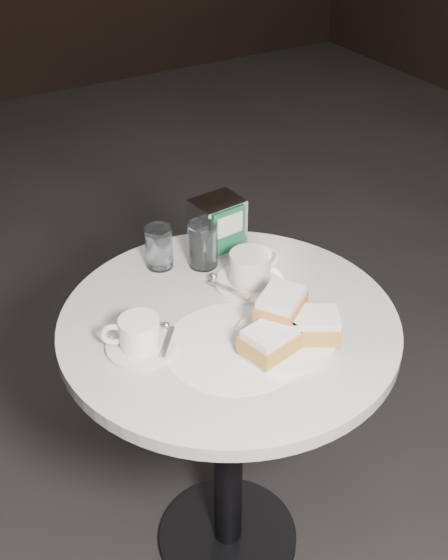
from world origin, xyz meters
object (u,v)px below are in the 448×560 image
at_px(coffee_cup_left, 139,336).
at_px(coffee_cup_right, 250,271).
at_px(water_glass_right, 203,245).
at_px(cafe_table, 229,390).
at_px(beignet_plate, 287,329).
at_px(napkin_dispenser, 218,225).
at_px(water_glass_left, 159,248).

bearing_deg(coffee_cup_left, coffee_cup_right, 38.05).
distance_m(coffee_cup_right, water_glass_right, 0.13).
relative_size(cafe_table, beignet_plate, 3.37).
xyz_separation_m(cafe_table, napkin_dispenser, (0.11, 0.25, 0.26)).
distance_m(beignet_plate, coffee_cup_left, 0.29).
bearing_deg(water_glass_left, cafe_table, -81.98).
height_order(coffee_cup_right, napkin_dispenser, napkin_dispenser).
relative_size(beignet_plate, coffee_cup_right, 1.28).
xyz_separation_m(cafe_table, water_glass_left, (-0.03, 0.25, 0.25)).
relative_size(water_glass_left, water_glass_right, 0.93).
xyz_separation_m(beignet_plate, coffee_cup_right, (0.04, 0.20, -0.00)).
height_order(cafe_table, coffee_cup_left, coffee_cup_left).
height_order(coffee_cup_left, coffee_cup_right, coffee_cup_right).
distance_m(cafe_table, coffee_cup_right, 0.27).
bearing_deg(coffee_cup_left, beignet_plate, -2.94).
relative_size(water_glass_left, napkin_dispenser, 0.77).
xyz_separation_m(cafe_table, coffee_cup_left, (-0.20, 0.01, 0.23)).
xyz_separation_m(coffee_cup_right, water_glass_left, (-0.14, 0.17, 0.01)).
xyz_separation_m(cafe_table, beignet_plate, (0.06, -0.12, 0.23)).
bearing_deg(beignet_plate, water_glass_right, 91.12).
relative_size(water_glass_right, napkin_dispenser, 0.83).
height_order(coffee_cup_left, water_glass_left, water_glass_left).
bearing_deg(coffee_cup_right, beignet_plate, -110.01).
bearing_deg(cafe_table, water_glass_left, 98.02).
relative_size(beignet_plate, water_glass_left, 2.23).
height_order(cafe_table, coffee_cup_right, coffee_cup_right).
bearing_deg(napkin_dispenser, water_glass_right, -151.62).
bearing_deg(coffee_cup_left, napkin_dispenser, 61.36).
xyz_separation_m(beignet_plate, napkin_dispenser, (0.06, 0.37, 0.03)).
distance_m(coffee_cup_left, coffee_cup_right, 0.31).
height_order(cafe_table, water_glass_right, water_glass_right).
distance_m(coffee_cup_left, napkin_dispenser, 0.39).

